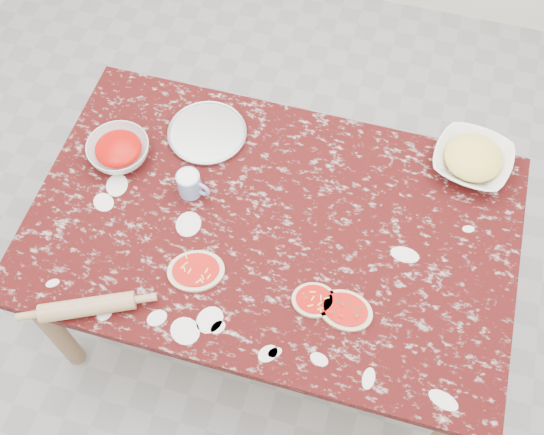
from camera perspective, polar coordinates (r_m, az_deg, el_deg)
The scene contains 10 objects.
ground at distance 2.80m, azimuth 0.00°, elevation -8.12°, with size 4.00×4.00×0.00m, color gray.
worktable at distance 2.20m, azimuth 0.00°, elevation -1.72°, with size 1.60×1.00×0.75m.
pizza_tray at distance 2.34m, azimuth -5.75°, elevation 7.41°, with size 0.28×0.28×0.01m, color #B2B2B7.
sauce_bowl at distance 2.31m, azimuth -13.36°, elevation 5.75°, with size 0.22×0.22×0.07m, color white.
cheese_bowl at distance 2.33m, azimuth 17.24°, elevation 4.82°, with size 0.26×0.26×0.06m, color white.
flour_mug at distance 2.17m, azimuth -7.25°, elevation 2.95°, with size 0.12×0.08×0.09m.
pizza_left at distance 2.06m, azimuth -6.74°, elevation -4.70°, with size 0.22×0.20×0.02m.
pizza_mid at distance 2.01m, azimuth 3.74°, elevation -7.28°, with size 0.16×0.14×0.02m.
pizza_right at distance 2.00m, azimuth 6.50°, elevation -8.14°, with size 0.18×0.14×0.02m.
rolling_pin at distance 2.05m, azimuth -16.01°, elevation -7.60°, with size 0.06×0.06×0.29m, color tan.
Camera 1 is at (0.28, -0.99, 2.61)m, focal length 42.62 mm.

